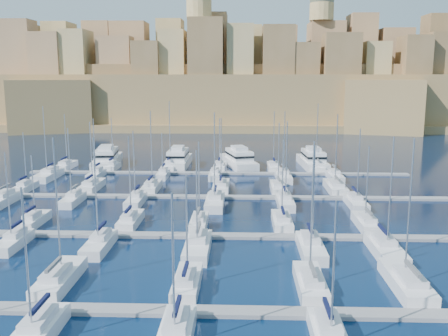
{
  "coord_description": "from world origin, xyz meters",
  "views": [
    {
      "loc": [
        5.45,
        -76.55,
        21.54
      ],
      "look_at": [
        2.43,
        6.0,
        6.22
      ],
      "focal_mm": 40.0,
      "sensor_mm": 36.0,
      "label": 1
    }
  ],
  "objects_px": {
    "motor_yacht_c": "(239,159)",
    "motor_yacht_d": "(313,160)",
    "motor_yacht_a": "(107,158)",
    "sailboat_2": "(59,278)",
    "sailboat_4": "(310,283)",
    "motor_yacht_b": "(178,159)"
  },
  "relations": [
    {
      "from": "motor_yacht_c",
      "to": "motor_yacht_d",
      "type": "height_order",
      "value": "same"
    },
    {
      "from": "motor_yacht_c",
      "to": "motor_yacht_d",
      "type": "bearing_deg",
      "value": -1.13
    },
    {
      "from": "motor_yacht_a",
      "to": "motor_yacht_c",
      "type": "distance_m",
      "value": 32.16
    },
    {
      "from": "motor_yacht_a",
      "to": "sailboat_2",
      "type": "bearing_deg",
      "value": -78.75
    },
    {
      "from": "motor_yacht_c",
      "to": "sailboat_2",
      "type": "bearing_deg",
      "value": -104.49
    },
    {
      "from": "sailboat_4",
      "to": "motor_yacht_b",
      "type": "height_order",
      "value": "sailboat_4"
    },
    {
      "from": "sailboat_4",
      "to": "motor_yacht_a",
      "type": "distance_m",
      "value": 81.31
    },
    {
      "from": "sailboat_4",
      "to": "motor_yacht_d",
      "type": "height_order",
      "value": "sailboat_4"
    },
    {
      "from": "sailboat_4",
      "to": "motor_yacht_a",
      "type": "height_order",
      "value": "sailboat_4"
    },
    {
      "from": "motor_yacht_a",
      "to": "motor_yacht_b",
      "type": "distance_m",
      "value": 17.62
    },
    {
      "from": "motor_yacht_a",
      "to": "motor_yacht_b",
      "type": "xyz_separation_m",
      "value": [
        17.61,
        -0.77,
        0.0
      ]
    },
    {
      "from": "motor_yacht_a",
      "to": "motor_yacht_d",
      "type": "height_order",
      "value": "same"
    },
    {
      "from": "sailboat_4",
      "to": "motor_yacht_c",
      "type": "relative_size",
      "value": 0.85
    },
    {
      "from": "motor_yacht_a",
      "to": "motor_yacht_d",
      "type": "xyz_separation_m",
      "value": [
        49.87,
        -0.67,
        0.0
      ]
    },
    {
      "from": "motor_yacht_b",
      "to": "motor_yacht_d",
      "type": "xyz_separation_m",
      "value": [
        32.26,
        0.1,
        0.0
      ]
    },
    {
      "from": "motor_yacht_c",
      "to": "sailboat_4",
      "type": "bearing_deg",
      "value": -83.63
    },
    {
      "from": "sailboat_2",
      "to": "motor_yacht_b",
      "type": "bearing_deg",
      "value": 87.06
    },
    {
      "from": "sailboat_2",
      "to": "motor_yacht_c",
      "type": "xyz_separation_m",
      "value": [
        18.13,
        70.16,
        0.96
      ]
    },
    {
      "from": "sailboat_4",
      "to": "motor_yacht_d",
      "type": "xyz_separation_m",
      "value": [
        9.85,
        70.1,
        0.97
      ]
    },
    {
      "from": "motor_yacht_d",
      "to": "motor_yacht_b",
      "type": "bearing_deg",
      "value": -179.82
    },
    {
      "from": "motor_yacht_a",
      "to": "motor_yacht_b",
      "type": "height_order",
      "value": "same"
    },
    {
      "from": "sailboat_2",
      "to": "motor_yacht_d",
      "type": "bearing_deg",
      "value": 62.82
    }
  ]
}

